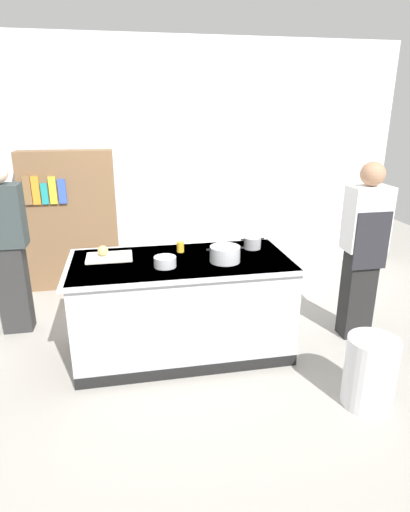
% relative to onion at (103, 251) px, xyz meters
% --- Properties ---
extents(ground_plane, '(10.00, 10.00, 0.00)m').
position_rel_onion_xyz_m(ground_plane, '(0.68, -0.18, -0.97)').
color(ground_plane, '#9E9991').
extents(back_wall, '(6.40, 0.12, 3.00)m').
position_rel_onion_xyz_m(back_wall, '(0.68, 1.92, 0.53)').
color(back_wall, silver).
rests_on(back_wall, ground_plane).
extents(counter_island, '(1.98, 0.98, 0.90)m').
position_rel_onion_xyz_m(counter_island, '(0.68, -0.18, -0.50)').
color(counter_island, '#B7BABF').
rests_on(counter_island, ground_plane).
extents(cutting_board, '(0.40, 0.28, 0.02)m').
position_rel_onion_xyz_m(cutting_board, '(0.05, -0.02, -0.06)').
color(cutting_board, silver).
rests_on(cutting_board, counter_island).
extents(onion, '(0.09, 0.09, 0.09)m').
position_rel_onion_xyz_m(onion, '(0.00, 0.00, 0.00)').
color(onion, tan).
rests_on(onion, cutting_board).
extents(stock_pot, '(0.33, 0.26, 0.14)m').
position_rel_onion_xyz_m(stock_pot, '(1.04, -0.30, 0.00)').
color(stock_pot, '#B7BABF').
rests_on(stock_pot, counter_island).
extents(sauce_pan, '(0.23, 0.16, 0.11)m').
position_rel_onion_xyz_m(sauce_pan, '(1.38, 0.01, -0.01)').
color(sauce_pan, '#99999E').
rests_on(sauce_pan, counter_island).
extents(mixing_bowl, '(0.19, 0.19, 0.09)m').
position_rel_onion_xyz_m(mixing_bowl, '(0.52, -0.33, -0.02)').
color(mixing_bowl, '#B7BABF').
rests_on(mixing_bowl, counter_island).
extents(juice_cup, '(0.07, 0.07, 0.10)m').
position_rel_onion_xyz_m(juice_cup, '(0.70, 0.04, -0.02)').
color(juice_cup, yellow).
rests_on(juice_cup, counter_island).
extents(trash_bin, '(0.38, 0.38, 0.56)m').
position_rel_onion_xyz_m(trash_bin, '(1.96, -1.22, -0.69)').
color(trash_bin, silver).
rests_on(trash_bin, ground_plane).
extents(person_chef, '(0.38, 0.25, 1.72)m').
position_rel_onion_xyz_m(person_chef, '(2.40, -0.23, -0.05)').
color(person_chef, black).
rests_on(person_chef, ground_plane).
extents(person_guest, '(0.38, 0.24, 1.72)m').
position_rel_onion_xyz_m(person_guest, '(-0.93, 0.52, -0.06)').
color(person_guest, '#2B2B2B').
rests_on(person_guest, ground_plane).
extents(bookshelf, '(1.10, 0.31, 1.70)m').
position_rel_onion_xyz_m(bookshelf, '(-0.45, 1.62, -0.11)').
color(bookshelf, brown).
rests_on(bookshelf, ground_plane).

